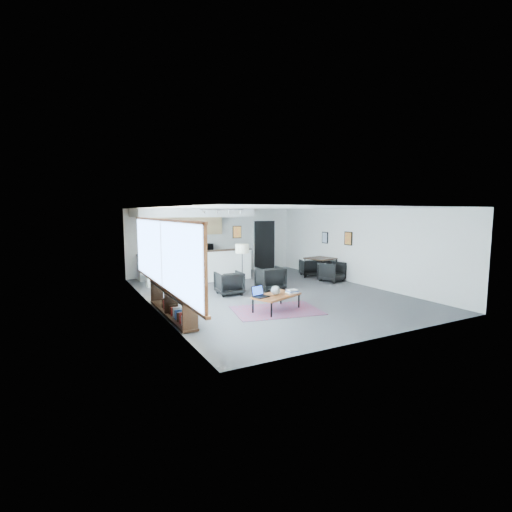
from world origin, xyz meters
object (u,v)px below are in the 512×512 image
ceramic_pot (276,290)px  dining_chair_near (332,272)px  floor_lamp (242,250)px  coffee_table (277,296)px  laptop (259,294)px  armchair_left (229,282)px  dining_table (321,260)px  dining_chair_far (310,268)px  book_stack (292,291)px  armchair_right (270,277)px  microwave (205,247)px

ceramic_pot → dining_chair_near: (3.86, 2.48, -0.20)m
floor_lamp → coffee_table: bearing=-96.0°
laptop → armchair_left: armchair_left is taller
ceramic_pot → floor_lamp: 2.66m
dining_table → dining_chair_far: 0.79m
laptop → ceramic_pot: laptop is taller
coffee_table → armchair_left: 2.29m
book_stack → dining_table: (3.36, 3.13, 0.26)m
book_stack → dining_table: size_ratio=0.27×
armchair_right → floor_lamp: (-0.88, 0.23, 0.89)m
armchair_left → armchair_right: armchair_right is taller
armchair_right → microwave: 3.83m
ceramic_pot → microwave: (0.33, 5.95, 0.60)m
ceramic_pot → microwave: bearing=86.8°
laptop → dining_chair_far: bearing=25.3°
coffee_table → armchair_right: armchair_right is taller
coffee_table → ceramic_pot: (-0.04, -0.01, 0.15)m
armchair_right → microwave: (-0.85, 3.66, 0.72)m
ceramic_pot → dining_table: size_ratio=0.22×
laptop → armchair_right: 2.79m
coffee_table → floor_lamp: (0.26, 2.51, 0.92)m
floor_lamp → laptop: bearing=-106.7°
floor_lamp → dining_chair_near: 3.69m
dining_chair_far → microwave: 4.21m
ceramic_pot → dining_table: 4.98m
book_stack → coffee_table: bearing=-180.0°
armchair_left → laptop: bearing=89.8°
floor_lamp → microwave: size_ratio=2.60×
armchair_left → microwave: bearing=-94.7°
book_stack → dining_chair_far: size_ratio=0.48×
laptop → dining_chair_far: laptop is taller
ceramic_pot → armchair_right: 2.58m
laptop → microwave: 6.00m
coffee_table → dining_chair_far: 5.40m
ceramic_pot → book_stack: bearing=1.4°
armchair_left → floor_lamp: bearing=-151.8°
laptop → dining_chair_near: laptop is taller
book_stack → armchair_left: (-0.77, 2.27, -0.07)m
laptop → dining_chair_near: bearing=13.6°
armchair_right → laptop: bearing=59.1°
coffee_table → microwave: 6.00m
microwave → ceramic_pot: bearing=-96.8°
floor_lamp → dining_chair_near: (3.56, -0.04, -0.97)m
armchair_right → dining_chair_far: 3.09m
laptop → dining_table: bearing=19.8°
floor_lamp → armchair_left: bearing=-156.3°
coffee_table → microwave: (0.29, 5.94, 0.75)m
armchair_left → floor_lamp: floor_lamp is taller
book_stack → floor_lamp: floor_lamp is taller
floor_lamp → dining_table: (3.56, 0.62, -0.58)m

